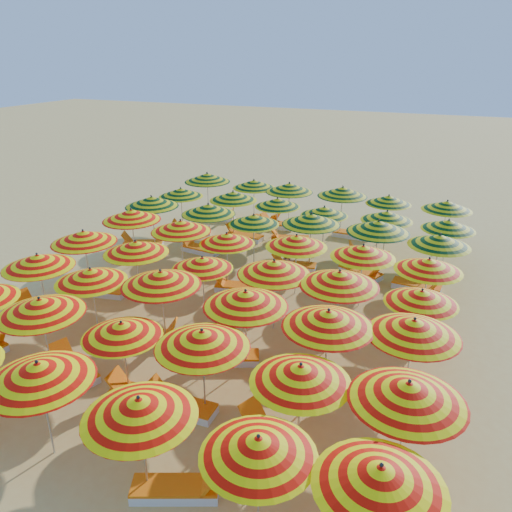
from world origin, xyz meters
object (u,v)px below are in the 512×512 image
at_px(umbrella_29, 429,265).
at_px(lounger_14, 238,287).
at_px(umbrella_17, 414,328).
at_px(umbrella_32, 254,220).
at_px(umbrella_4, 258,447).
at_px(umbrella_43, 254,184).
at_px(umbrella_13, 91,276).
at_px(lounger_16, 200,249).
at_px(umbrella_40, 387,216).
at_px(lounger_24, 219,217).
at_px(umbrella_27, 296,241).
at_px(lounger_23, 368,255).
at_px(umbrella_9, 202,339).
at_px(lounger_8, 272,436).
at_px(umbrella_12, 38,261).
at_px(lounger_21, 244,236).
at_px(umbrella_26, 227,239).
at_px(umbrella_33, 311,219).
at_px(umbrella_10, 301,374).
at_px(umbrella_19, 136,247).
at_px(beachgoer_b, 289,265).
at_px(umbrella_31, 208,209).
at_px(lounger_6, 142,395).
at_px(umbrella_20, 202,263).
at_px(umbrella_38, 278,203).
at_px(umbrella_37, 233,196).
at_px(umbrella_3, 139,408).
at_px(umbrella_22, 339,279).
at_px(umbrella_45, 343,192).
at_px(umbrella_2, 38,372).
at_px(umbrella_35, 440,240).
at_px(umbrella_18, 84,237).
at_px(umbrella_30, 152,202).
at_px(umbrella_42, 207,178).
at_px(umbrella_44, 289,188).
at_px(lounger_17, 293,266).
at_px(umbrella_47, 447,206).
at_px(lounger_9, 33,311).
at_px(lounger_25, 265,221).
at_px(lounger_2, 178,488).
at_px(lounger_19, 418,286).
at_px(lounger_27, 352,234).
at_px(lounger_18, 361,272).
at_px(umbrella_36, 181,192).
at_px(lounger_11, 227,357).
at_px(umbrella_46, 389,200).
at_px(umbrella_34, 378,227).
at_px(lounger_7, 180,405).
at_px(umbrella_11, 408,392).
at_px(umbrella_8, 122,330).
at_px(umbrella_16, 328,319).

relative_size(umbrella_29, lounger_14, 1.47).
bearing_deg(umbrella_17, umbrella_32, 136.19).
distance_m(umbrella_4, umbrella_43, 17.53).
bearing_deg(umbrella_13, lounger_16, 92.45).
xyz_separation_m(umbrella_40, lounger_24, (-8.68, 2.23, -1.79)).
relative_size(umbrella_27, lounger_23, 1.25).
relative_size(umbrella_9, lounger_8, 1.57).
distance_m(umbrella_12, lounger_21, 9.85).
xyz_separation_m(umbrella_26, umbrella_33, (2.32, 2.62, 0.22)).
bearing_deg(umbrella_10, umbrella_13, 162.64).
distance_m(umbrella_19, beachgoer_b, 5.60).
distance_m(umbrella_33, lounger_21, 4.77).
distance_m(umbrella_31, lounger_6, 9.63).
distance_m(umbrella_20, umbrella_38, 7.16).
relative_size(umbrella_26, umbrella_37, 0.86).
distance_m(umbrella_3, umbrella_38, 14.13).
xyz_separation_m(umbrella_22, umbrella_33, (-2.30, 4.93, -0.03)).
xyz_separation_m(umbrella_40, umbrella_45, (-2.36, 2.29, 0.19)).
bearing_deg(umbrella_2, umbrella_22, 55.44).
relative_size(umbrella_27, umbrella_35, 0.82).
xyz_separation_m(umbrella_18, lounger_14, (4.89, 2.07, -1.95)).
bearing_deg(umbrella_35, umbrella_22, -117.07).
xyz_separation_m(umbrella_12, umbrella_30, (-0.28, 6.69, 0.08)).
distance_m(umbrella_42, umbrella_45, 6.92).
xyz_separation_m(umbrella_37, umbrella_44, (1.96, 2.06, 0.09)).
bearing_deg(umbrella_37, lounger_17, -32.53).
relative_size(umbrella_47, lounger_9, 1.42).
xyz_separation_m(umbrella_13, lounger_25, (0.85, 11.76, -1.81)).
distance_m(umbrella_38, lounger_23, 4.53).
height_order(umbrella_26, lounger_2, umbrella_26).
bearing_deg(lounger_17, lounger_14, 55.67).
xyz_separation_m(lounger_19, lounger_27, (-3.40, 4.54, 0.00)).
distance_m(umbrella_33, lounger_18, 2.83).
relative_size(umbrella_27, lounger_18, 1.25).
distance_m(umbrella_22, umbrella_27, 3.44).
xyz_separation_m(umbrella_4, umbrella_36, (-9.46, 13.51, 0.02)).
distance_m(umbrella_26, umbrella_32, 2.31).
distance_m(umbrella_20, lounger_11, 3.34).
height_order(umbrella_26, lounger_11, umbrella_26).
bearing_deg(umbrella_13, umbrella_46, 59.94).
bearing_deg(umbrella_44, umbrella_19, -103.87).
bearing_deg(umbrella_34, umbrella_26, -152.20).
bearing_deg(umbrella_26, lounger_7, -74.08).
relative_size(umbrella_11, umbrella_43, 1.15).
bearing_deg(umbrella_32, umbrella_13, -108.61).
bearing_deg(umbrella_8, lounger_2, -39.16).
distance_m(umbrella_3, umbrella_30, 13.31).
distance_m(lounger_25, lounger_27, 4.51).
relative_size(umbrella_13, lounger_7, 1.45).
xyz_separation_m(umbrella_16, umbrella_29, (1.93, 4.74, -0.17)).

